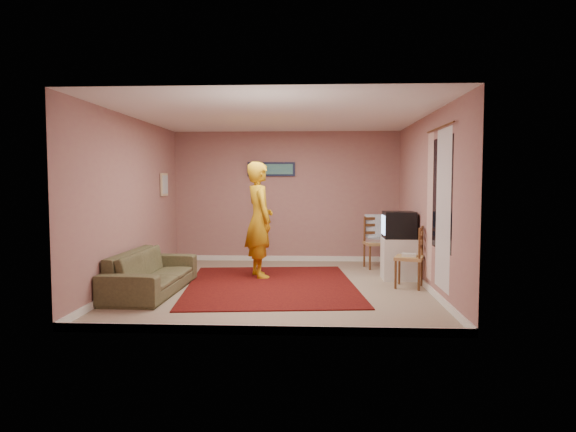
{
  "coord_description": "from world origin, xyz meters",
  "views": [
    {
      "loc": [
        0.55,
        -7.78,
        1.63
      ],
      "look_at": [
        0.13,
        0.6,
        1.04
      ],
      "focal_mm": 32.0,
      "sensor_mm": 36.0,
      "label": 1
    }
  ],
  "objects_px": {
    "crt_tv": "(399,225)",
    "chair_b": "(409,250)",
    "sofa": "(152,272)",
    "chair_a": "(377,237)",
    "person": "(259,220)",
    "tv_cabinet": "(399,259)"
  },
  "relations": [
    {
      "from": "sofa",
      "to": "chair_a",
      "type": "bearing_deg",
      "value": -55.83
    },
    {
      "from": "chair_a",
      "to": "chair_b",
      "type": "relative_size",
      "value": 0.99
    },
    {
      "from": "tv_cabinet",
      "to": "chair_b",
      "type": "bearing_deg",
      "value": -85.62
    },
    {
      "from": "chair_b",
      "to": "sofa",
      "type": "distance_m",
      "value": 3.85
    },
    {
      "from": "tv_cabinet",
      "to": "crt_tv",
      "type": "bearing_deg",
      "value": -179.69
    },
    {
      "from": "person",
      "to": "crt_tv",
      "type": "bearing_deg",
      "value": -114.52
    },
    {
      "from": "chair_b",
      "to": "person",
      "type": "xyz_separation_m",
      "value": [
        -2.36,
        0.71,
        0.4
      ]
    },
    {
      "from": "tv_cabinet",
      "to": "sofa",
      "type": "xyz_separation_m",
      "value": [
        -3.75,
        -1.18,
        -0.04
      ]
    },
    {
      "from": "tv_cabinet",
      "to": "chair_a",
      "type": "distance_m",
      "value": 1.11
    },
    {
      "from": "chair_a",
      "to": "tv_cabinet",
      "type": "bearing_deg",
      "value": -89.4
    },
    {
      "from": "chair_a",
      "to": "sofa",
      "type": "xyz_separation_m",
      "value": [
        -3.52,
        -2.25,
        -0.28
      ]
    },
    {
      "from": "crt_tv",
      "to": "chair_b",
      "type": "bearing_deg",
      "value": -85.47
    },
    {
      "from": "chair_a",
      "to": "chair_b",
      "type": "height_order",
      "value": "chair_a"
    },
    {
      "from": "tv_cabinet",
      "to": "chair_b",
      "type": "distance_m",
      "value": 0.69
    },
    {
      "from": "chair_b",
      "to": "sofa",
      "type": "relative_size",
      "value": 0.25
    },
    {
      "from": "crt_tv",
      "to": "chair_b",
      "type": "height_order",
      "value": "crt_tv"
    },
    {
      "from": "tv_cabinet",
      "to": "chair_b",
      "type": "xyz_separation_m",
      "value": [
        0.05,
        -0.65,
        0.23
      ]
    },
    {
      "from": "crt_tv",
      "to": "chair_a",
      "type": "bearing_deg",
      "value": 101.52
    },
    {
      "from": "person",
      "to": "tv_cabinet",
      "type": "bearing_deg",
      "value": -114.52
    },
    {
      "from": "chair_b",
      "to": "crt_tv",
      "type": "bearing_deg",
      "value": -157.25
    },
    {
      "from": "sofa",
      "to": "crt_tv",
      "type": "bearing_deg",
      "value": -70.81
    },
    {
      "from": "chair_b",
      "to": "sofa",
      "type": "bearing_deg",
      "value": -64.13
    }
  ]
}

